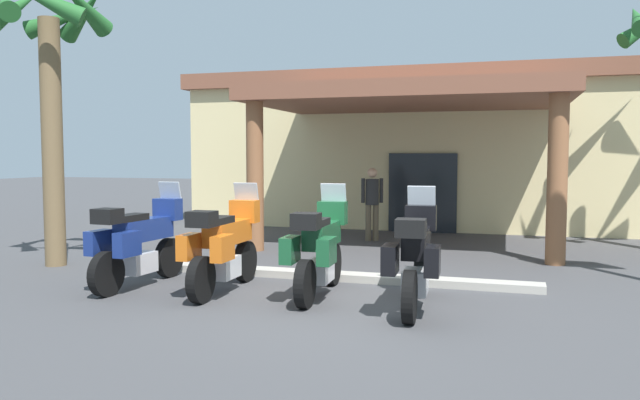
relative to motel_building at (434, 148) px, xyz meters
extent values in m
plane|color=#424244|center=(0.02, -10.80, -2.26)|extent=(80.00, 80.00, 0.00)
cube|color=beige|center=(0.00, 0.19, -0.27)|extent=(13.79, 5.61, 3.97)
cube|color=#1E2328|center=(0.03, -2.61, -1.21)|extent=(1.80, 0.12, 2.10)
cube|color=brown|center=(0.05, -4.90, 1.11)|extent=(6.91, 4.76, 0.35)
cylinder|color=brown|center=(-2.97, -6.87, -0.66)|extent=(0.37, 0.37, 3.19)
cylinder|color=brown|center=(3.10, -6.82, -0.66)|extent=(0.37, 0.37, 3.19)
cube|color=brown|center=(0.00, 0.19, 1.93)|extent=(14.19, 6.01, 0.44)
cylinder|color=black|center=(-3.19, -10.03, -1.93)|extent=(0.19, 0.67, 0.66)
cylinder|color=black|center=(-3.30, -11.57, -1.93)|extent=(0.19, 0.67, 0.66)
cube|color=silver|center=(-3.25, -10.83, -1.89)|extent=(0.36, 0.58, 0.32)
cube|color=navy|center=(-3.24, -10.68, -1.38)|extent=(0.38, 1.17, 0.34)
cube|color=black|center=(-3.26, -11.03, -1.16)|extent=(0.32, 0.62, 0.10)
cube|color=navy|center=(-3.19, -10.05, -1.11)|extent=(0.46, 0.27, 0.36)
cube|color=#B2BCC6|center=(-3.19, -9.97, -0.83)|extent=(0.41, 0.15, 0.36)
cube|color=navy|center=(-3.55, -11.41, -1.50)|extent=(0.21, 0.45, 0.36)
cube|color=navy|center=(-3.03, -11.44, -1.50)|extent=(0.21, 0.45, 0.36)
cube|color=black|center=(-3.30, -11.53, -1.09)|extent=(0.38, 0.34, 0.22)
cylinder|color=black|center=(-1.81, -9.99, -1.93)|extent=(0.15, 0.66, 0.66)
cylinder|color=black|center=(-1.79, -11.54, -1.93)|extent=(0.15, 0.66, 0.66)
cube|color=silver|center=(-1.80, -10.79, -1.89)|extent=(0.33, 0.56, 0.32)
cube|color=orange|center=(-1.80, -10.64, -1.38)|extent=(0.32, 1.15, 0.34)
cube|color=black|center=(-1.80, -10.99, -1.16)|extent=(0.29, 0.60, 0.10)
cube|color=orange|center=(-1.81, -10.01, -1.11)|extent=(0.44, 0.25, 0.36)
cube|color=#B2BCC6|center=(-1.81, -9.93, -0.83)|extent=(0.40, 0.12, 0.36)
cube|color=orange|center=(-2.05, -11.40, -1.50)|extent=(0.19, 0.44, 0.36)
cube|color=orange|center=(-1.53, -11.39, -1.50)|extent=(0.19, 0.44, 0.36)
cube|color=black|center=(-1.79, -11.49, -1.09)|extent=(0.36, 0.32, 0.22)
cylinder|color=black|center=(-0.39, -9.83, -1.93)|extent=(0.17, 0.67, 0.66)
cylinder|color=black|center=(-0.32, -11.38, -1.93)|extent=(0.17, 0.67, 0.66)
cube|color=silver|center=(-0.35, -10.63, -1.89)|extent=(0.34, 0.57, 0.32)
cube|color=#19512D|center=(-0.36, -10.48, -1.38)|extent=(0.35, 1.16, 0.34)
cube|color=black|center=(-0.35, -10.83, -1.16)|extent=(0.30, 0.61, 0.10)
cube|color=#19512D|center=(-0.38, -9.85, -1.11)|extent=(0.45, 0.26, 0.36)
cube|color=#B2BCC6|center=(-0.39, -9.77, -0.83)|extent=(0.40, 0.13, 0.36)
cube|color=#19512D|center=(-0.59, -11.24, -1.50)|extent=(0.20, 0.45, 0.36)
cube|color=#19512D|center=(-0.07, -11.22, -1.50)|extent=(0.20, 0.45, 0.36)
cube|color=black|center=(-0.33, -11.33, -1.09)|extent=(0.37, 0.33, 0.22)
cylinder|color=black|center=(1.05, -10.19, -1.93)|extent=(0.18, 0.67, 0.66)
cylinder|color=black|center=(1.14, -11.74, -1.93)|extent=(0.18, 0.67, 0.66)
cube|color=silver|center=(1.09, -10.99, -1.89)|extent=(0.35, 0.58, 0.32)
cube|color=black|center=(1.09, -10.84, -1.38)|extent=(0.36, 1.17, 0.34)
cube|color=black|center=(1.11, -11.19, -1.16)|extent=(0.31, 0.61, 0.10)
cube|color=black|center=(1.05, -10.21, -1.11)|extent=(0.45, 0.26, 0.36)
cube|color=#B2BCC6|center=(1.05, -10.13, -0.83)|extent=(0.41, 0.14, 0.36)
cube|color=black|center=(0.87, -11.60, -1.50)|extent=(0.20, 0.45, 0.36)
cube|color=black|center=(1.39, -11.57, -1.50)|extent=(0.20, 0.45, 0.36)
cube|color=black|center=(1.13, -11.69, -1.09)|extent=(0.38, 0.34, 0.22)
cylinder|color=brown|center=(-0.97, -4.70, -1.83)|extent=(0.14, 0.14, 0.87)
cylinder|color=brown|center=(-0.81, -4.63, -1.83)|extent=(0.14, 0.14, 0.87)
cylinder|color=#262626|center=(-0.89, -4.67, -1.08)|extent=(0.32, 0.32, 0.62)
cylinder|color=#262626|center=(-1.09, -4.75, -1.05)|extent=(0.09, 0.09, 0.58)
cylinder|color=#262626|center=(-0.69, -4.58, -1.05)|extent=(0.09, 0.09, 0.58)
sphere|color=tan|center=(-0.89, -4.67, -0.63)|extent=(0.24, 0.24, 0.24)
cone|color=#236028|center=(4.71, -4.60, 2.65)|extent=(0.45, 1.76, 1.06)
cylinder|color=brown|center=(-5.80, -9.67, 0.01)|extent=(0.38, 0.38, 4.54)
cone|color=#236028|center=(-5.08, -9.68, 2.46)|extent=(0.36, 1.44, 0.94)
cone|color=#236028|center=(-5.54, -9.01, 2.49)|extent=(1.45, 0.85, 1.02)
cone|color=#236028|center=(-6.03, -9.00, 2.41)|extent=(1.51, 0.82, 0.79)
cone|color=#236028|center=(-6.51, -9.65, 2.52)|extent=(0.40, 1.39, 1.11)
cone|color=#236028|center=(-6.25, -10.22, 2.44)|extent=(1.35, 1.21, 0.87)
cube|color=#ADA89E|center=(-1.08, -9.41, -2.20)|extent=(7.79, 0.36, 0.12)
camera|label=1|loc=(2.30, -19.19, -0.21)|focal=34.98mm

